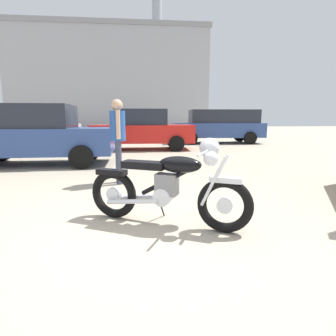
# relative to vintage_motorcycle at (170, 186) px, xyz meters

# --- Properties ---
(ground_plane) EXTENTS (80.00, 80.00, 0.00)m
(ground_plane) POSITION_rel_vintage_motorcycle_xyz_m (-0.37, -0.15, -0.49)
(ground_plane) COLOR tan
(vintage_motorcycle) EXTENTS (1.90, 1.05, 1.07)m
(vintage_motorcycle) POSITION_rel_vintage_motorcycle_xyz_m (0.00, 0.00, 0.00)
(vintage_motorcycle) COLOR black
(vintage_motorcycle) RESTS_ON ground_plane
(bystander) EXTENTS (0.30, 0.46, 1.66)m
(bystander) POSITION_rel_vintage_motorcycle_xyz_m (-0.72, 2.32, 0.53)
(bystander) COLOR #383D51
(bystander) RESTS_ON ground_plane
(silver_sedan_mid) EXTENTS (4.29, 2.11, 1.67)m
(silver_sedan_mid) POSITION_rel_vintage_motorcycle_xyz_m (0.02, 8.51, 0.34)
(silver_sedan_mid) COLOR black
(silver_sedan_mid) RESTS_ON ground_plane
(pale_sedan_back) EXTENTS (4.83, 2.25, 1.74)m
(pale_sedan_back) POSITION_rel_vintage_motorcycle_xyz_m (4.19, 11.11, 0.45)
(pale_sedan_back) COLOR black
(pale_sedan_back) RESTS_ON ground_plane
(white_estate_far) EXTENTS (4.22, 1.97, 1.67)m
(white_estate_far) POSITION_rel_vintage_motorcycle_xyz_m (-3.09, 4.95, 0.34)
(white_estate_far) COLOR black
(white_estate_far) RESTS_ON ground_plane
(blue_hatchback_right) EXTENTS (4.05, 2.13, 1.78)m
(blue_hatchback_right) POSITION_rel_vintage_motorcycle_xyz_m (-4.76, 9.93, 0.43)
(blue_hatchback_right) COLOR black
(blue_hatchback_right) RESTS_ON ground_plane
(industrial_building) EXTENTS (21.69, 9.48, 23.04)m
(industrial_building) POSITION_rel_vintage_motorcycle_xyz_m (-2.46, 31.12, 5.14)
(industrial_building) COLOR #9EA0A8
(industrial_building) RESTS_ON ground_plane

